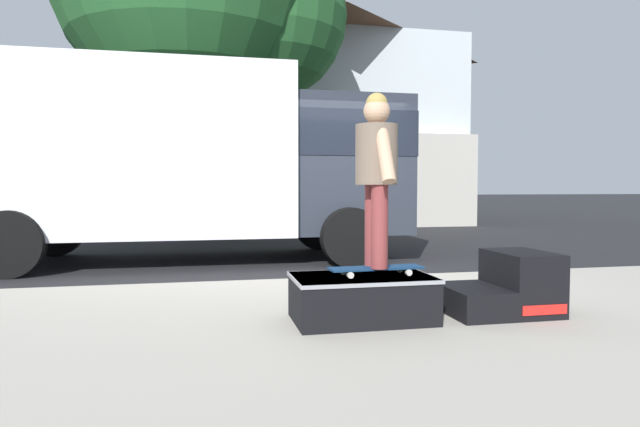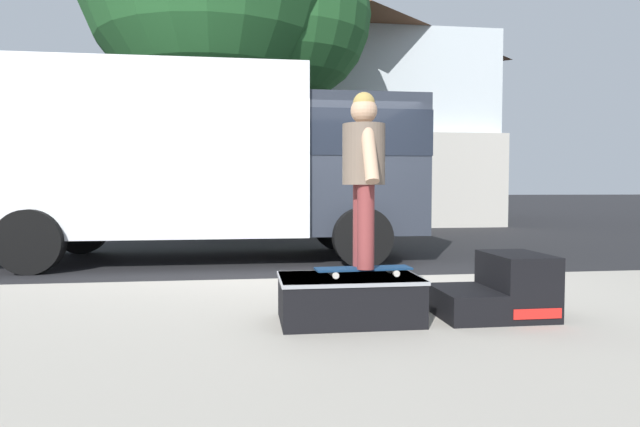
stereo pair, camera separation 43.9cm
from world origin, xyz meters
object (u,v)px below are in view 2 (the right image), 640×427
skate_box (349,297)px  skateboard (363,269)px  box_truck (209,157)px  skater_kid (364,165)px  kicker_ramp (501,290)px

skate_box → skateboard: 0.25m
box_truck → skater_kid: bearing=-72.3°
kicker_ramp → skateboard: bearing=-179.9°
skater_kid → box_truck: (-1.54, 4.82, 0.32)m
skate_box → box_truck: box_truck is taller
skate_box → kicker_ramp: bearing=-0.0°
box_truck → skateboard: bearing=-72.3°
kicker_ramp → skate_box: bearing=180.0°
kicker_ramp → skateboard: kicker_ramp is taller
skate_box → skater_kid: 1.07m
skate_box → box_truck: 5.21m
box_truck → skate_box: bearing=-73.5°
skate_box → skateboard: skateboard is taller
skate_box → skateboard: (0.12, -0.00, 0.23)m
skateboard → skater_kid: skater_kid is taller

